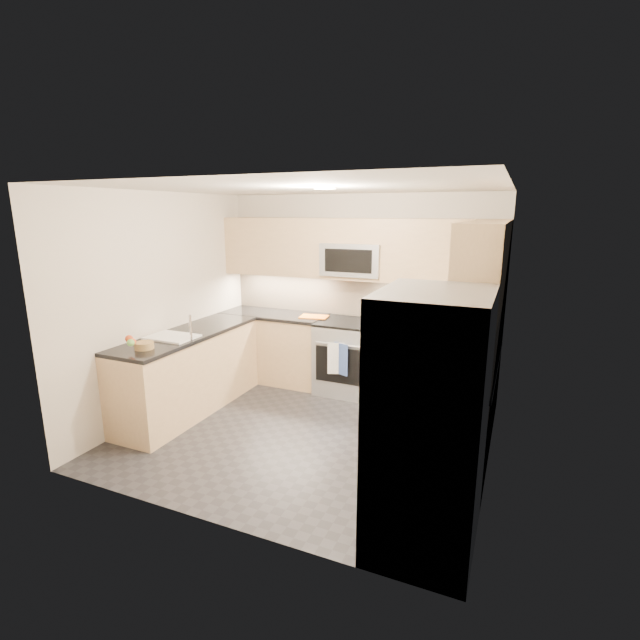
# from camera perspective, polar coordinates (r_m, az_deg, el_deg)

# --- Properties ---
(floor) EXTENTS (3.60, 3.20, 0.00)m
(floor) POSITION_cam_1_polar(r_m,az_deg,el_deg) (5.04, -1.63, -13.68)
(floor) COLOR #242429
(floor) RESTS_ON ground
(ceiling) EXTENTS (3.60, 3.20, 0.02)m
(ceiling) POSITION_cam_1_polar(r_m,az_deg,el_deg) (4.50, -1.84, 15.99)
(ceiling) COLOR beige
(ceiling) RESTS_ON wall_back
(wall_back) EXTENTS (3.60, 0.02, 2.50)m
(wall_back) POSITION_cam_1_polar(r_m,az_deg,el_deg) (6.07, 4.71, 3.40)
(wall_back) COLOR beige
(wall_back) RESTS_ON floor
(wall_front) EXTENTS (3.60, 0.02, 2.50)m
(wall_front) POSITION_cam_1_polar(r_m,az_deg,el_deg) (3.29, -13.70, -5.45)
(wall_front) COLOR beige
(wall_front) RESTS_ON floor
(wall_left) EXTENTS (0.02, 3.20, 2.50)m
(wall_left) POSITION_cam_1_polar(r_m,az_deg,el_deg) (5.61, -18.63, 1.92)
(wall_left) COLOR beige
(wall_left) RESTS_ON floor
(wall_right) EXTENTS (0.02, 3.20, 2.50)m
(wall_right) POSITION_cam_1_polar(r_m,az_deg,el_deg) (4.20, 21.11, -1.92)
(wall_right) COLOR beige
(wall_right) RESTS_ON floor
(base_cab_back_left) EXTENTS (1.42, 0.60, 0.90)m
(base_cab_back_left) POSITION_cam_1_polar(r_m,az_deg,el_deg) (6.42, -5.57, -3.41)
(base_cab_back_left) COLOR tan
(base_cab_back_left) RESTS_ON floor
(base_cab_back_right) EXTENTS (1.42, 0.60, 0.90)m
(base_cab_back_right) POSITION_cam_1_polar(r_m,az_deg,el_deg) (5.73, 13.98, -5.82)
(base_cab_back_right) COLOR tan
(base_cab_back_right) RESTS_ON floor
(base_cab_right) EXTENTS (0.60, 1.70, 0.90)m
(base_cab_right) POSITION_cam_1_polar(r_m,az_deg,el_deg) (4.62, 16.60, -10.74)
(base_cab_right) COLOR tan
(base_cab_right) RESTS_ON floor
(base_cab_peninsula) EXTENTS (0.60, 2.00, 0.90)m
(base_cab_peninsula) POSITION_cam_1_polar(r_m,az_deg,el_deg) (5.62, -15.74, -6.31)
(base_cab_peninsula) COLOR tan
(base_cab_peninsula) RESTS_ON floor
(countertop_back_left) EXTENTS (1.42, 0.63, 0.04)m
(countertop_back_left) POSITION_cam_1_polar(r_m,az_deg,el_deg) (6.30, -5.66, 0.69)
(countertop_back_left) COLOR black
(countertop_back_left) RESTS_ON base_cab_back_left
(countertop_back_right) EXTENTS (1.42, 0.63, 0.04)m
(countertop_back_right) POSITION_cam_1_polar(r_m,az_deg,el_deg) (5.60, 14.25, -1.26)
(countertop_back_right) COLOR black
(countertop_back_right) RESTS_ON base_cab_back_right
(countertop_right) EXTENTS (0.63, 1.70, 0.04)m
(countertop_right) POSITION_cam_1_polar(r_m,az_deg,el_deg) (4.45, 17.00, -5.19)
(countertop_right) COLOR black
(countertop_right) RESTS_ON base_cab_right
(countertop_peninsula) EXTENTS (0.63, 2.00, 0.04)m
(countertop_peninsula) POSITION_cam_1_polar(r_m,az_deg,el_deg) (5.49, -16.04, -1.68)
(countertop_peninsula) COLOR black
(countertop_peninsula) RESTS_ON base_cab_peninsula
(upper_cab_back) EXTENTS (3.60, 0.35, 0.75)m
(upper_cab_back) POSITION_cam_1_polar(r_m,az_deg,el_deg) (5.84, 4.25, 8.70)
(upper_cab_back) COLOR tan
(upper_cab_back) RESTS_ON wall_back
(upper_cab_right) EXTENTS (0.35, 1.95, 0.75)m
(upper_cab_right) POSITION_cam_1_polar(r_m,az_deg,el_deg) (4.38, 19.63, 6.47)
(upper_cab_right) COLOR tan
(upper_cab_right) RESTS_ON wall_right
(backsplash_back) EXTENTS (3.60, 0.01, 0.51)m
(backsplash_back) POSITION_cam_1_polar(r_m,az_deg,el_deg) (6.08, 4.68, 2.88)
(backsplash_back) COLOR tan
(backsplash_back) RESTS_ON wall_back
(backsplash_right) EXTENTS (0.01, 2.30, 0.51)m
(backsplash_right) POSITION_cam_1_polar(r_m,az_deg,el_deg) (4.65, 21.27, -1.22)
(backsplash_right) COLOR tan
(backsplash_right) RESTS_ON wall_right
(gas_range) EXTENTS (0.76, 0.65, 0.91)m
(gas_range) POSITION_cam_1_polar(r_m,az_deg,el_deg) (5.96, 3.55, -4.63)
(gas_range) COLOR #A3A6AB
(gas_range) RESTS_ON floor
(range_cooktop) EXTENTS (0.76, 0.65, 0.03)m
(range_cooktop) POSITION_cam_1_polar(r_m,az_deg,el_deg) (5.84, 3.62, -0.34)
(range_cooktop) COLOR black
(range_cooktop) RESTS_ON gas_range
(oven_door_glass) EXTENTS (0.62, 0.02, 0.45)m
(oven_door_glass) POSITION_cam_1_polar(r_m,az_deg,el_deg) (5.67, 2.41, -5.63)
(oven_door_glass) COLOR black
(oven_door_glass) RESTS_ON gas_range
(oven_handle) EXTENTS (0.60, 0.02, 0.02)m
(oven_handle) POSITION_cam_1_polar(r_m,az_deg,el_deg) (5.57, 2.36, -3.06)
(oven_handle) COLOR #B2B5BA
(oven_handle) RESTS_ON gas_range
(microwave) EXTENTS (0.76, 0.40, 0.40)m
(microwave) POSITION_cam_1_polar(r_m,az_deg,el_deg) (5.82, 4.15, 7.46)
(microwave) COLOR #9EA0A5
(microwave) RESTS_ON upper_cab_back
(microwave_door) EXTENTS (0.60, 0.01, 0.28)m
(microwave_door) POSITION_cam_1_polar(r_m,az_deg,el_deg) (5.63, 3.45, 7.27)
(microwave_door) COLOR black
(microwave_door) RESTS_ON microwave
(refrigerator) EXTENTS (0.70, 0.90, 1.80)m
(refrigerator) POSITION_cam_1_polar(r_m,az_deg,el_deg) (3.26, 13.29, -12.23)
(refrigerator) COLOR #9C9FA4
(refrigerator) RESTS_ON floor
(fridge_handle_left) EXTENTS (0.02, 0.02, 1.20)m
(fridge_handle_left) POSITION_cam_1_polar(r_m,az_deg,el_deg) (3.16, 5.98, -11.81)
(fridge_handle_left) COLOR #B2B5BA
(fridge_handle_left) RESTS_ON refrigerator
(fridge_handle_right) EXTENTS (0.02, 0.02, 1.20)m
(fridge_handle_right) POSITION_cam_1_polar(r_m,az_deg,el_deg) (3.48, 7.80, -9.45)
(fridge_handle_right) COLOR #B2B5BA
(fridge_handle_right) RESTS_ON refrigerator
(sink_basin) EXTENTS (0.52, 0.38, 0.16)m
(sink_basin) POSITION_cam_1_polar(r_m,az_deg,el_deg) (5.31, -17.71, -2.72)
(sink_basin) COLOR white
(sink_basin) RESTS_ON base_cab_peninsula
(faucet) EXTENTS (0.03, 0.03, 0.28)m
(faucet) POSITION_cam_1_polar(r_m,az_deg,el_deg) (5.10, -15.66, -0.91)
(faucet) COLOR silver
(faucet) RESTS_ON countertop_peninsula
(utensil_bowl) EXTENTS (0.37, 0.37, 0.17)m
(utensil_bowl) POSITION_cam_1_polar(r_m,az_deg,el_deg) (5.41, 17.91, -0.86)
(utensil_bowl) COLOR #54C45B
(utensil_bowl) RESTS_ON countertop_back_right
(cutting_board) EXTENTS (0.39, 0.30, 0.01)m
(cutting_board) POSITION_cam_1_polar(r_m,az_deg,el_deg) (6.03, -0.75, 0.42)
(cutting_board) COLOR orange
(cutting_board) RESTS_ON countertop_back_left
(fruit_basket) EXTENTS (0.22, 0.22, 0.07)m
(fruit_basket) POSITION_cam_1_polar(r_m,az_deg,el_deg) (4.96, -20.83, -2.96)
(fruit_basket) COLOR #A2804B
(fruit_basket) RESTS_ON countertop_peninsula
(fruit_apple) EXTENTS (0.08, 0.08, 0.08)m
(fruit_apple) POSITION_cam_1_polar(r_m,az_deg,el_deg) (4.95, -22.44, -2.16)
(fruit_apple) COLOR #C23F16
(fruit_apple) RESTS_ON fruit_basket
(fruit_pear) EXTENTS (0.07, 0.07, 0.07)m
(fruit_pear) POSITION_cam_1_polar(r_m,az_deg,el_deg) (4.80, -22.27, -2.61)
(fruit_pear) COLOR #63A446
(fruit_pear) RESTS_ON fruit_basket
(dish_towel_check) EXTENTS (0.20, 0.09, 0.39)m
(dish_towel_check) POSITION_cam_1_polar(r_m,az_deg,el_deg) (5.61, 2.00, -4.75)
(dish_towel_check) COLOR white
(dish_towel_check) RESTS_ON oven_handle
(dish_towel_blue) EXTENTS (0.20, 0.09, 0.39)m
(dish_towel_blue) POSITION_cam_1_polar(r_m,az_deg,el_deg) (5.59, 2.57, -4.82)
(dish_towel_blue) COLOR #38529A
(dish_towel_blue) RESTS_ON oven_handle
(fruit_orange) EXTENTS (0.07, 0.07, 0.07)m
(fruit_orange) POSITION_cam_1_polar(r_m,az_deg,el_deg) (4.83, -22.07, -2.50)
(fruit_orange) COLOR #D84718
(fruit_orange) RESTS_ON fruit_basket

